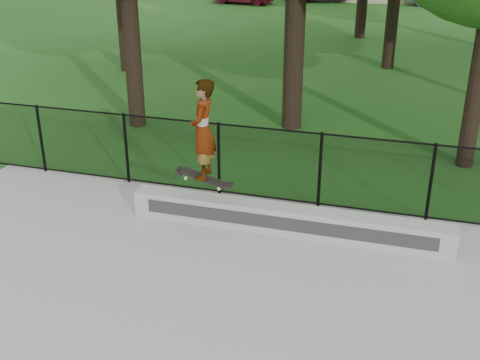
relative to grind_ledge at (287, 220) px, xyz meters
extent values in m
cube|color=#B1B1AC|center=(0.00, 0.00, 0.00)|extent=(5.66, 0.40, 0.49)
cube|color=black|center=(-1.42, -0.28, 0.75)|extent=(0.82, 0.23, 0.25)
imported|color=#B8DFF2|center=(-1.42, -0.28, 1.62)|extent=(0.48, 0.67, 1.71)
cylinder|color=black|center=(-5.65, 1.20, 0.50)|extent=(0.06, 0.06, 1.50)
cylinder|color=black|center=(-3.65, 1.20, 0.50)|extent=(0.06, 0.06, 1.50)
cylinder|color=black|center=(-1.65, 1.20, 0.50)|extent=(0.06, 0.06, 1.50)
cylinder|color=black|center=(0.35, 1.20, 0.50)|extent=(0.06, 0.06, 1.50)
cylinder|color=black|center=(2.35, 1.20, 0.50)|extent=(0.06, 0.06, 1.50)
cylinder|color=black|center=(0.35, 1.20, 1.22)|extent=(16.00, 0.04, 0.04)
cylinder|color=black|center=(0.35, 1.20, -0.20)|extent=(16.00, 0.04, 0.04)
cube|color=black|center=(0.35, 1.20, 0.50)|extent=(16.00, 0.01, 1.50)
cylinder|color=black|center=(-5.15, 4.80, 1.99)|extent=(0.44, 0.44, 4.59)
cylinder|color=black|center=(-1.15, 5.80, 2.12)|extent=(0.44, 0.44, 4.86)
cylinder|color=black|center=(3.15, 4.30, 1.79)|extent=(0.44, 0.44, 4.19)
cylinder|color=black|center=(-8.15, 10.30, 2.02)|extent=(0.44, 0.44, 4.66)
camera|label=1|loc=(1.85, -9.17, 4.94)|focal=45.00mm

